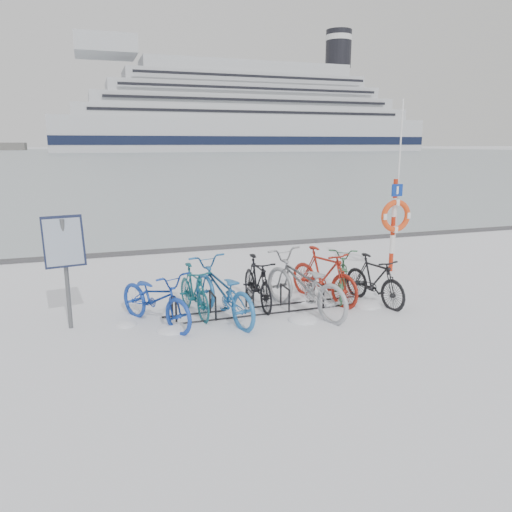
# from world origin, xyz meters

# --- Properties ---
(ground) EXTENTS (900.00, 900.00, 0.00)m
(ground) POSITION_xyz_m (0.00, 0.00, 0.00)
(ground) COLOR white
(ground) RESTS_ON ground
(ice_sheet) EXTENTS (400.00, 298.00, 0.02)m
(ice_sheet) POSITION_xyz_m (0.00, 155.00, 0.01)
(ice_sheet) COLOR #A8B5BE
(ice_sheet) RESTS_ON ground
(quay_edge) EXTENTS (400.00, 0.25, 0.10)m
(quay_edge) POSITION_xyz_m (0.00, 5.90, 0.05)
(quay_edge) COLOR #3F3F42
(quay_edge) RESTS_ON ground
(bike_rack) EXTENTS (4.00, 0.48, 0.46)m
(bike_rack) POSITION_xyz_m (0.00, 0.00, 0.18)
(bike_rack) COLOR black
(bike_rack) RESTS_ON ground
(info_board) EXTENTS (0.69, 0.36, 1.98)m
(info_board) POSITION_xyz_m (-3.58, 0.21, 1.43)
(info_board) COLOR #595B5E
(info_board) RESTS_ON ground
(lifebuoy_station) EXTENTS (0.81, 0.23, 4.20)m
(lifebuoy_station) POSITION_xyz_m (4.01, 1.84, 1.41)
(lifebuoy_station) COLOR #B3250E
(lifebuoy_station) RESTS_ON ground
(cruise_ferry) EXTENTS (146.36, 27.59, 48.09)m
(cruise_ferry) POSITION_xyz_m (57.58, 186.79, 13.10)
(cruise_ferry) COLOR silver
(cruise_ferry) RESTS_ON ground
(bike_0) EXTENTS (1.55, 2.07, 1.04)m
(bike_0) POSITION_xyz_m (-2.13, -0.05, 0.52)
(bike_0) COLOR #163AA1
(bike_0) RESTS_ON ground
(bike_1) EXTENTS (0.66, 1.65, 0.96)m
(bike_1) POSITION_xyz_m (-1.37, 0.29, 0.48)
(bike_1) COLOR #11505B
(bike_1) RESTS_ON ground
(bike_2) EXTENTS (1.27, 2.27, 1.13)m
(bike_2) POSITION_xyz_m (-0.94, -0.14, 0.56)
(bike_2) COLOR #2264A7
(bike_2) RESTS_ON ground
(bike_3) EXTENTS (0.50, 1.71, 1.02)m
(bike_3) POSITION_xyz_m (-0.07, 0.38, 0.51)
(bike_3) COLOR black
(bike_3) RESTS_ON ground
(bike_4) EXTENTS (1.44, 2.40, 1.19)m
(bike_4) POSITION_xyz_m (0.63, -0.29, 0.60)
(bike_4) COLOR #97999E
(bike_4) RESTS_ON ground
(bike_5) EXTENTS (1.10, 1.95, 1.13)m
(bike_5) POSITION_xyz_m (1.30, 0.24, 0.56)
(bike_5) COLOR maroon
(bike_5) RESTS_ON ground
(bike_6) EXTENTS (1.42, 1.86, 0.94)m
(bike_6) POSITION_xyz_m (1.81, 0.42, 0.47)
(bike_6) COLOR #2B5E3A
(bike_6) RESTS_ON ground
(bike_7) EXTENTS (0.82, 1.75, 1.01)m
(bike_7) POSITION_xyz_m (2.20, -0.22, 0.51)
(bike_7) COLOR black
(bike_7) RESTS_ON ground
(snow_drifts) EXTENTS (5.79, 1.53, 0.21)m
(snow_drifts) POSITION_xyz_m (0.32, -0.18, 0.00)
(snow_drifts) COLOR white
(snow_drifts) RESTS_ON ground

